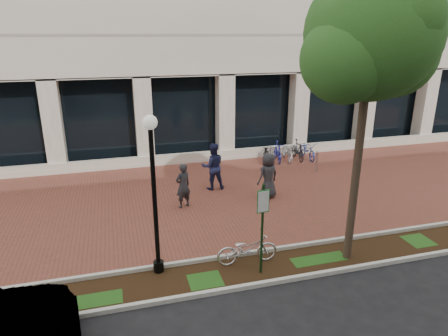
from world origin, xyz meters
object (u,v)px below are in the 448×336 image
object	(u,v)px
pedestrian_left	(183,186)
locked_bicycle	(247,249)
parking_sign	(263,218)
pedestrian_right	(268,176)
bike_rack_cluster	(288,151)
street_tree	(372,43)
lamppost	(154,188)
pedestrian_mid	(213,166)
bollard	(317,161)

from	to	relation	value
pedestrian_left	locked_bicycle	bearing A→B (deg)	78.88
parking_sign	pedestrian_right	distance (m)	5.28
pedestrian_left	bike_rack_cluster	size ratio (longest dim) A/B	0.55
parking_sign	locked_bicycle	bearing A→B (deg)	104.38
street_tree	bike_rack_cluster	size ratio (longest dim) A/B	2.52
lamppost	pedestrian_left	world-z (taller)	lamppost
street_tree	pedestrian_left	world-z (taller)	street_tree
street_tree	parking_sign	bearing A→B (deg)	-177.99
lamppost	locked_bicycle	world-z (taller)	lamppost
lamppost	locked_bicycle	size ratio (longest dim) A/B	2.48
street_tree	locked_bicycle	distance (m)	6.15
locked_bicycle	pedestrian_mid	distance (m)	5.74
street_tree	pedestrian_mid	xyz separation A→B (m)	(-2.43, 6.16, -4.90)
street_tree	pedestrian_right	distance (m)	6.86
bike_rack_cluster	locked_bicycle	bearing A→B (deg)	-111.71
bike_rack_cluster	pedestrian_mid	bearing A→B (deg)	-140.06
pedestrian_left	pedestrian_right	xyz separation A→B (m)	(3.31, 0.02, 0.06)
parking_sign	bike_rack_cluster	world-z (taller)	parking_sign
lamppost	street_tree	world-z (taller)	street_tree
lamppost	bollard	bearing A→B (deg)	37.81
street_tree	bike_rack_cluster	bearing A→B (deg)	76.57
lamppost	street_tree	distance (m)	6.37
lamppost	street_tree	size ratio (longest dim) A/B	0.55
bollard	bike_rack_cluster	xyz separation A→B (m)	(-0.55, 1.98, -0.05)
lamppost	pedestrian_mid	distance (m)	6.33
street_tree	pedestrian_mid	bearing A→B (deg)	111.52
pedestrian_right	lamppost	bearing A→B (deg)	22.14
pedestrian_right	bike_rack_cluster	distance (m)	5.01
pedestrian_mid	pedestrian_right	bearing A→B (deg)	142.76
locked_bicycle	pedestrian_mid	world-z (taller)	pedestrian_mid
parking_sign	pedestrian_mid	xyz separation A→B (m)	(0.26, 6.26, -0.64)
bollard	lamppost	bearing A→B (deg)	-142.19
locked_bicycle	pedestrian_left	distance (m)	4.35
pedestrian_left	bike_rack_cluster	world-z (taller)	pedestrian_left
pedestrian_left	street_tree	bearing A→B (deg)	105.22
parking_sign	pedestrian_left	world-z (taller)	parking_sign
pedestrian_left	bike_rack_cluster	bearing A→B (deg)	-169.87
parking_sign	street_tree	size ratio (longest dim) A/B	0.33
parking_sign	lamppost	world-z (taller)	lamppost
pedestrian_left	bollard	bearing A→B (deg)	173.96
pedestrian_mid	bollard	size ratio (longest dim) A/B	1.90
pedestrian_right	bollard	distance (m)	3.97
bollard	pedestrian_left	bearing A→B (deg)	-161.30
parking_sign	pedestrian_left	xyz separation A→B (m)	(-1.22, 4.77, -0.77)
lamppost	parking_sign	bearing A→B (deg)	-17.24
locked_bicycle	bollard	bearing A→B (deg)	-38.88
street_tree	pedestrian_left	xyz separation A→B (m)	(-3.92, 4.68, -5.02)
pedestrian_left	bollard	xyz separation A→B (m)	(6.59, 2.23, -0.32)
lamppost	bike_rack_cluster	bearing A→B (deg)	47.71
bollard	pedestrian_mid	bearing A→B (deg)	-171.72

